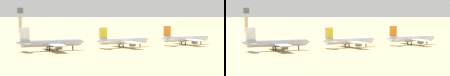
# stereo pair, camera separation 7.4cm
# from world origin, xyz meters

# --- Properties ---
(ground) EXTENTS (4000.00, 4000.00, 0.00)m
(ground) POSITION_xyz_m (0.00, 0.00, 0.00)
(ground) COLOR tan
(parked_jet_white_3) EXTENTS (42.37, 35.53, 14.02)m
(parked_jet_white_3) POSITION_xyz_m (-48.10, 7.46, 4.59)
(parked_jet_white_3) COLOR silver
(parked_jet_white_3) RESTS_ON ground
(parked_jet_yellow_4) EXTENTS (39.48, 33.52, 13.05)m
(parked_jet_yellow_4) POSITION_xyz_m (-0.46, 11.21, 4.28)
(parked_jet_yellow_4) COLOR white
(parked_jet_yellow_4) RESTS_ON ground
(parked_jet_orange_5) EXTENTS (39.47, 33.18, 13.04)m
(parked_jet_orange_5) POSITION_xyz_m (46.23, 14.31, 4.27)
(parked_jet_orange_5) COLOR white
(parked_jet_orange_5) RESTS_ON ground
(control_tower) EXTENTS (5.20, 5.20, 24.18)m
(control_tower) POSITION_xyz_m (-34.43, 180.89, 14.59)
(control_tower) COLOR #C6B793
(control_tower) RESTS_ON ground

